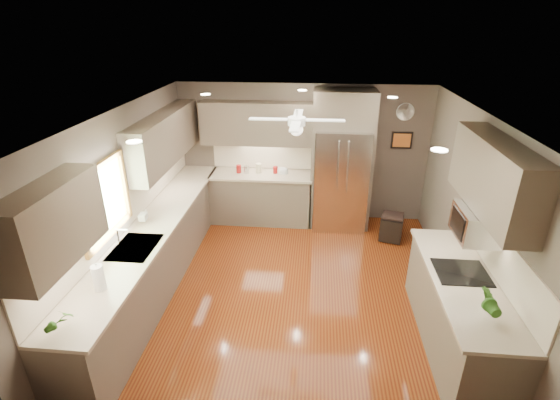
% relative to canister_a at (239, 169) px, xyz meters
% --- Properties ---
extents(floor, '(5.00, 5.00, 0.00)m').
position_rel_canister_a_xyz_m(floor, '(1.13, -2.19, -1.02)').
color(floor, '#4C170A').
rests_on(floor, ground).
extents(ceiling, '(5.00, 5.00, 0.00)m').
position_rel_canister_a_xyz_m(ceiling, '(1.13, -2.19, 1.48)').
color(ceiling, white).
rests_on(ceiling, ground).
extents(wall_back, '(4.50, 0.00, 4.50)m').
position_rel_canister_a_xyz_m(wall_back, '(1.13, 0.31, 0.23)').
color(wall_back, brown).
rests_on(wall_back, ground).
extents(wall_front, '(4.50, 0.00, 4.50)m').
position_rel_canister_a_xyz_m(wall_front, '(1.13, -4.69, 0.23)').
color(wall_front, brown).
rests_on(wall_front, ground).
extents(wall_left, '(0.00, 5.00, 5.00)m').
position_rel_canister_a_xyz_m(wall_left, '(-1.12, -2.19, 0.23)').
color(wall_left, brown).
rests_on(wall_left, ground).
extents(wall_right, '(0.00, 5.00, 5.00)m').
position_rel_canister_a_xyz_m(wall_right, '(3.38, -2.19, 0.23)').
color(wall_right, brown).
rests_on(wall_right, ground).
extents(canister_a, '(0.11, 0.11, 0.14)m').
position_rel_canister_a_xyz_m(canister_a, '(0.00, 0.00, 0.00)').
color(canister_a, maroon).
rests_on(canister_a, back_run).
extents(canister_b, '(0.10, 0.10, 0.14)m').
position_rel_canister_a_xyz_m(canister_b, '(0.14, -0.00, -0.01)').
color(canister_b, silver).
rests_on(canister_b, back_run).
extents(canister_c, '(0.13, 0.13, 0.17)m').
position_rel_canister_a_xyz_m(canister_c, '(0.36, 0.05, 0.01)').
color(canister_c, '#BDB38E').
rests_on(canister_c, back_run).
extents(canister_d, '(0.11, 0.11, 0.13)m').
position_rel_canister_a_xyz_m(canister_d, '(0.66, 0.05, -0.02)').
color(canister_d, maroon).
rests_on(canister_d, back_run).
extents(soap_bottle, '(0.10, 0.10, 0.20)m').
position_rel_canister_a_xyz_m(soap_bottle, '(-0.93, -2.04, 0.02)').
color(soap_bottle, white).
rests_on(soap_bottle, left_run).
extents(potted_plant_left, '(0.17, 0.14, 0.28)m').
position_rel_canister_a_xyz_m(potted_plant_left, '(-0.81, -4.20, 0.06)').
color(potted_plant_left, '#2A5A19').
rests_on(potted_plant_left, left_run).
extents(potted_plant_right, '(0.20, 0.17, 0.33)m').
position_rel_canister_a_xyz_m(potted_plant_right, '(3.05, -3.61, 0.08)').
color(potted_plant_right, '#2A5A19').
rests_on(potted_plant_right, right_run).
extents(bowl, '(0.22, 0.22, 0.05)m').
position_rel_canister_a_xyz_m(bowl, '(0.80, 0.01, -0.05)').
color(bowl, '#BDB38E').
rests_on(bowl, back_run).
extents(left_run, '(0.65, 4.70, 1.45)m').
position_rel_canister_a_xyz_m(left_run, '(-0.82, -2.04, -0.54)').
color(left_run, brown).
rests_on(left_run, ground).
extents(back_run, '(1.85, 0.65, 1.45)m').
position_rel_canister_a_xyz_m(back_run, '(0.41, 0.01, -0.54)').
color(back_run, brown).
rests_on(back_run, ground).
extents(uppers, '(4.50, 4.70, 0.95)m').
position_rel_canister_a_xyz_m(uppers, '(0.39, -1.48, 0.85)').
color(uppers, brown).
rests_on(uppers, wall_left).
extents(window, '(0.05, 1.12, 0.92)m').
position_rel_canister_a_xyz_m(window, '(-1.09, -2.69, 0.53)').
color(window, '#BFF2B2').
rests_on(window, wall_left).
extents(sink, '(0.50, 0.70, 0.32)m').
position_rel_canister_a_xyz_m(sink, '(-0.80, -2.69, -0.11)').
color(sink, silver).
rests_on(sink, left_run).
extents(refrigerator, '(1.06, 0.75, 2.45)m').
position_rel_canister_a_xyz_m(refrigerator, '(1.83, -0.03, 0.17)').
color(refrigerator, silver).
rests_on(refrigerator, ground).
extents(right_run, '(0.70, 2.20, 1.45)m').
position_rel_canister_a_xyz_m(right_run, '(3.06, -2.99, -0.54)').
color(right_run, brown).
rests_on(right_run, ground).
extents(microwave, '(0.43, 0.55, 0.34)m').
position_rel_canister_a_xyz_m(microwave, '(3.16, -2.74, 0.46)').
color(microwave, silver).
rests_on(microwave, wall_right).
extents(ceiling_fan, '(1.18, 1.18, 0.32)m').
position_rel_canister_a_xyz_m(ceiling_fan, '(1.13, -1.89, 1.31)').
color(ceiling_fan, white).
rests_on(ceiling_fan, ceiling).
extents(recessed_lights, '(2.84, 3.14, 0.01)m').
position_rel_canister_a_xyz_m(recessed_lights, '(1.09, -1.79, 1.47)').
color(recessed_lights, white).
rests_on(recessed_lights, ceiling).
extents(wall_clock, '(0.30, 0.03, 0.30)m').
position_rel_canister_a_xyz_m(wall_clock, '(2.88, 0.29, 1.03)').
color(wall_clock, white).
rests_on(wall_clock, wall_back).
extents(framed_print, '(0.36, 0.03, 0.30)m').
position_rel_canister_a_xyz_m(framed_print, '(2.88, 0.29, 0.53)').
color(framed_print, black).
rests_on(framed_print, wall_back).
extents(stool, '(0.44, 0.44, 0.45)m').
position_rel_canister_a_xyz_m(stool, '(2.72, -0.53, -0.78)').
color(stool, black).
rests_on(stool, ground).
extents(paper_towel, '(0.12, 0.12, 0.30)m').
position_rel_canister_a_xyz_m(paper_towel, '(-0.79, -3.55, 0.06)').
color(paper_towel, white).
rests_on(paper_towel, left_run).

